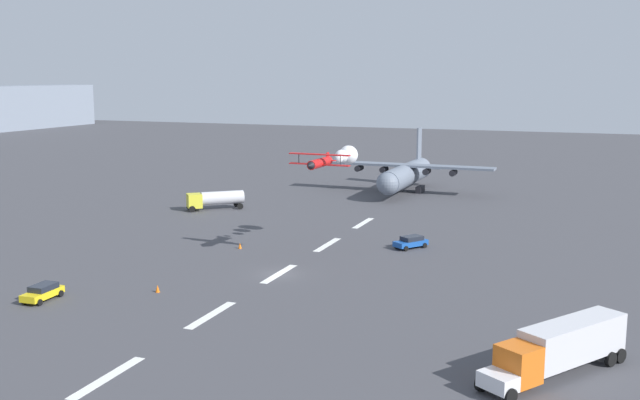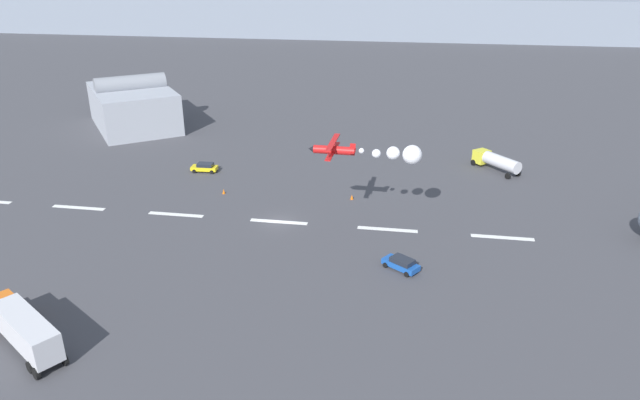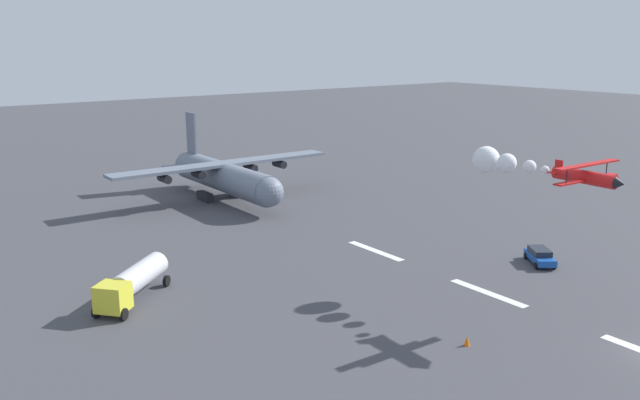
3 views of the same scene
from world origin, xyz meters
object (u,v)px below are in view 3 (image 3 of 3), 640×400
object	(u,v)px
stunt_biplane_red	(518,165)
traffic_cone_far	(467,341)
followme_car_yellow	(540,256)
fuel_tanker_truck	(133,282)
cargo_transport_plane	(228,177)

from	to	relation	value
stunt_biplane_red	traffic_cone_far	distance (m)	16.46
stunt_biplane_red	followme_car_yellow	size ratio (longest dim) A/B	3.07
stunt_biplane_red	fuel_tanker_truck	xyz separation A→B (m)	(17.66, 27.40, -9.58)
cargo_transport_plane	traffic_cone_far	bearing A→B (deg)	170.92
cargo_transport_plane	stunt_biplane_red	world-z (taller)	stunt_biplane_red
fuel_tanker_truck	followme_car_yellow	bearing A→B (deg)	-112.29
cargo_transport_plane	stunt_biplane_red	bearing A→B (deg)	-175.70
stunt_biplane_red	traffic_cone_far	size ratio (longest dim) A/B	18.86
stunt_biplane_red	fuel_tanker_truck	world-z (taller)	stunt_biplane_red
stunt_biplane_red	traffic_cone_far	bearing A→B (deg)	113.87
cargo_transport_plane	followme_car_yellow	xyz separation A→B (m)	(-41.51, -11.85, -2.59)
stunt_biplane_red	followme_car_yellow	bearing A→B (deg)	-71.01
cargo_transport_plane	stunt_biplane_red	xyz separation A→B (m)	(-44.44, -3.34, 7.92)
cargo_transport_plane	fuel_tanker_truck	size ratio (longest dim) A/B	3.82
followme_car_yellow	traffic_cone_far	distance (m)	21.28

